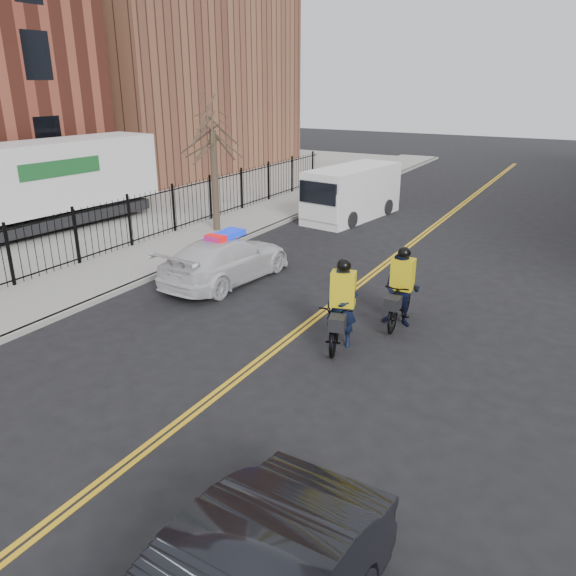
{
  "coord_description": "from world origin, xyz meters",
  "views": [
    {
      "loc": [
        6.15,
        -8.41,
        6.02
      ],
      "look_at": [
        -0.07,
        2.65,
        1.3
      ],
      "focal_mm": 35.0,
      "sensor_mm": 36.0,
      "label": 1
    }
  ],
  "objects_px": {
    "police_cruiser": "(226,259)",
    "cargo_van": "(350,194)",
    "semi_trailer": "(24,185)",
    "cyclist_far": "(401,295)",
    "cyclist_near": "(342,316)"
  },
  "relations": [
    {
      "from": "cyclist_near",
      "to": "cyclist_far",
      "type": "distance_m",
      "value": 2.0
    },
    {
      "from": "police_cruiser",
      "to": "cargo_van",
      "type": "relative_size",
      "value": 0.87
    },
    {
      "from": "semi_trailer",
      "to": "cyclist_far",
      "type": "xyz_separation_m",
      "value": [
        16.11,
        -1.23,
        -1.26
      ]
    },
    {
      "from": "cargo_van",
      "to": "cyclist_far",
      "type": "relative_size",
      "value": 2.73
    },
    {
      "from": "semi_trailer",
      "to": "cyclist_far",
      "type": "height_order",
      "value": "semi_trailer"
    },
    {
      "from": "police_cruiser",
      "to": "cyclist_near",
      "type": "height_order",
      "value": "cyclist_near"
    },
    {
      "from": "cyclist_far",
      "to": "cargo_van",
      "type": "bearing_deg",
      "value": 116.4
    },
    {
      "from": "police_cruiser",
      "to": "cargo_van",
      "type": "height_order",
      "value": "cargo_van"
    },
    {
      "from": "police_cruiser",
      "to": "cyclist_far",
      "type": "distance_m",
      "value": 5.93
    },
    {
      "from": "police_cruiser",
      "to": "cargo_van",
      "type": "xyz_separation_m",
      "value": [
        -0.05,
        9.85,
        0.42
      ]
    },
    {
      "from": "semi_trailer",
      "to": "cyclist_far",
      "type": "bearing_deg",
      "value": 0.71
    },
    {
      "from": "cargo_van",
      "to": "cyclist_near",
      "type": "bearing_deg",
      "value": -59.11
    },
    {
      "from": "cargo_van",
      "to": "semi_trailer",
      "type": "xyz_separation_m",
      "value": [
        -10.16,
        -9.23,
        0.95
      ]
    },
    {
      "from": "cargo_van",
      "to": "semi_trailer",
      "type": "bearing_deg",
      "value": -129.44
    },
    {
      "from": "semi_trailer",
      "to": "police_cruiser",
      "type": "bearing_deg",
      "value": 1.62
    }
  ]
}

